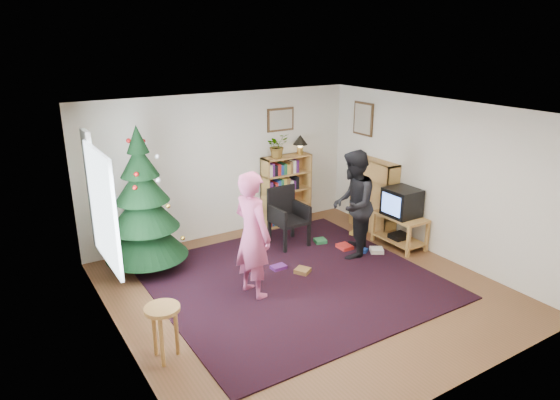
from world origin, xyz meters
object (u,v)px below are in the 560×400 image
bookshelf_back (286,189)px  table_lamp (300,141)px  stool (163,319)px  crt_tv (402,202)px  tv_stand (400,228)px  armchair (286,214)px  bookshelf_right (374,195)px  christmas_tree (144,213)px  person_standing (252,235)px  picture_back (281,120)px  picture_right (363,119)px  person_by_chair (353,204)px  potted_plant (277,146)px

bookshelf_back → table_lamp: size_ratio=3.61×
stool → crt_tv: bearing=11.2°
bookshelf_back → tv_stand: size_ratio=1.48×
bookshelf_back → armchair: (-0.54, -0.82, -0.13)m
table_lamp → bookshelf_right: bearing=-53.0°
christmas_tree → table_lamp: size_ratio=6.17×
bookshelf_right → tv_stand: (-0.12, -0.81, -0.34)m
bookshelf_right → person_standing: 3.16m
stool → person_standing: (1.53, 0.74, 0.38)m
stool → table_lamp: (3.69, 2.81, 1.04)m
picture_back → bookshelf_back: (0.04, -0.14, -1.29)m
stool → person_standing: 1.74m
picture_right → bookshelf_right: size_ratio=0.46×
bookshelf_back → picture_back: bearing=108.0°
person_by_chair → tv_stand: bearing=128.0°
person_standing → potted_plant: (1.67, 2.07, 0.64)m
armchair → person_by_chair: person_by_chair is taller
person_standing → potted_plant: size_ratio=4.06×
crt_tv → armchair: crt_tv is taller
crt_tv → person_by_chair: person_by_chair is taller
armchair → table_lamp: bearing=42.9°
picture_right → crt_tv: (-0.26, -1.34, -1.17)m
picture_right → tv_stand: picture_right is taller
picture_right → crt_tv: 1.80m
stool → christmas_tree: bearing=76.6°
bookshelf_back → tv_stand: bearing=-62.0°
picture_right → armchair: 2.32m
tv_stand → person_by_chair: 1.08m
picture_back → stool: picture_back is taller
picture_right → armchair: (-1.82, -0.23, -1.42)m
crt_tv → person_standing: size_ratio=0.30×
bookshelf_back → stool: 4.41m
bookshelf_back → christmas_tree: bearing=-168.9°
stool → person_by_chair: 3.66m
armchair → stool: 3.48m
crt_tv → person_standing: (-2.89, -0.13, 0.10)m
stool → picture_right: bearing=25.4°
tv_stand → bookshelf_right: bearing=81.5°
tv_stand → potted_plant: (-1.23, 1.93, 1.19)m
bookshelf_back → armchair: bookshelf_back is taller
table_lamp → stool: bearing=-142.7°
crt_tv → stool: bearing=-168.8°
bookshelf_back → tv_stand: 2.21m
person_by_chair → picture_back: bearing=-128.3°
picture_back → table_lamp: 0.55m
picture_back → tv_stand: (1.07, -2.07, -1.63)m
crt_tv → stool: size_ratio=0.82×
picture_back → tv_stand: picture_back is taller
tv_stand → crt_tv: crt_tv is taller
picture_right → armchair: bearing=-172.8°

